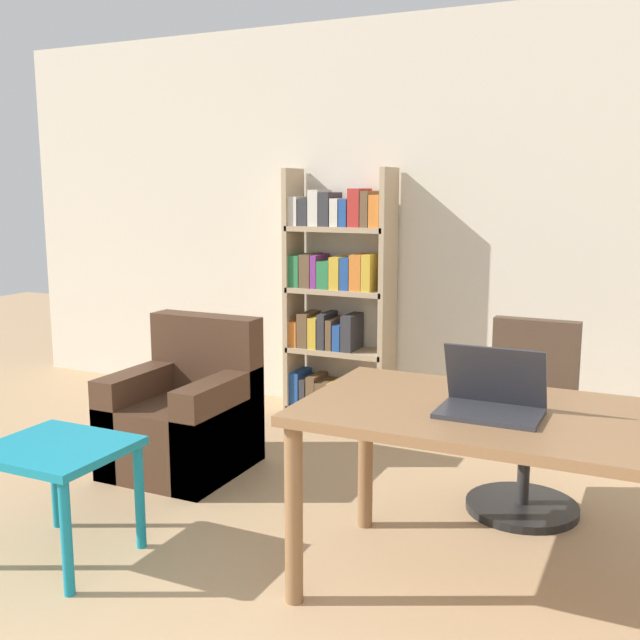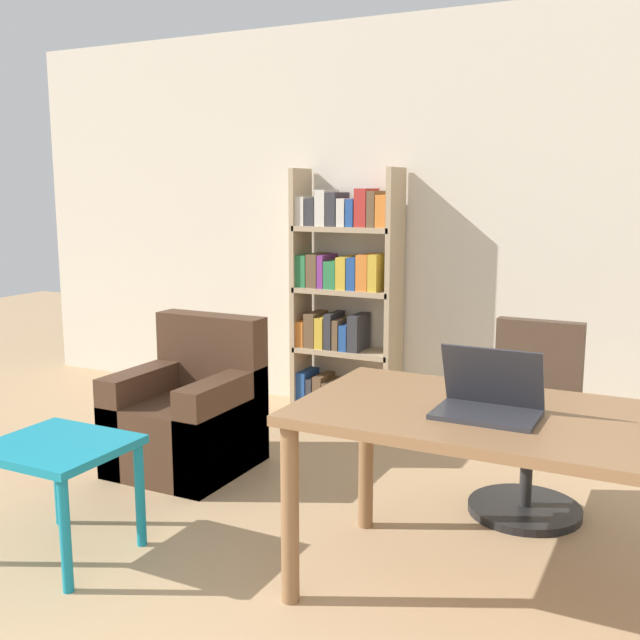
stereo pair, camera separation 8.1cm
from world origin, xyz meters
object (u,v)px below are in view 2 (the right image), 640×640
Objects in this scene: desk at (514,440)px; office_chair at (531,430)px; armchair at (189,418)px; bookshelf at (342,297)px; side_table_blue at (59,461)px; laptop at (488,401)px.

office_chair reaches higher than desk.
armchair is 0.50× the size of bookshelf.
armchair is (-1.95, 0.62, -0.37)m from desk.
side_table_blue is (-1.81, -0.48, -0.23)m from desk.
laptop is (-0.09, -0.05, 0.15)m from desk.
bookshelf reaches higher than laptop.
armchair is at bearing -103.41° from bookshelf.
bookshelf reaches higher than armchair.
armchair reaches higher than desk.
desk is 1.91× the size of armchair.
bookshelf reaches higher than side_table_blue.
bookshelf is (0.18, 2.46, 0.40)m from side_table_blue.
office_chair is at bearing -35.11° from bookshelf.
laptop is 0.44× the size of armchair.
side_table_blue is at bearing -94.24° from bookshelf.
desk is 0.18m from laptop.
laptop reaches higher than desk.
desk is at bearing 29.80° from laptop.
bookshelf is (-1.54, 2.03, 0.02)m from laptop.
armchair is 1.50m from bookshelf.
laptop is at bearing -52.78° from bookshelf.
office_chair is 0.55× the size of bookshelf.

